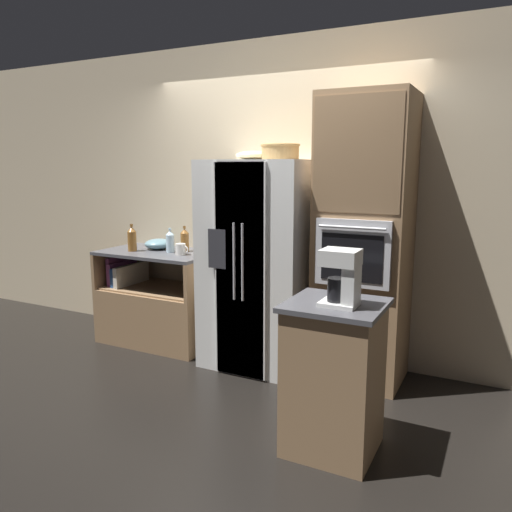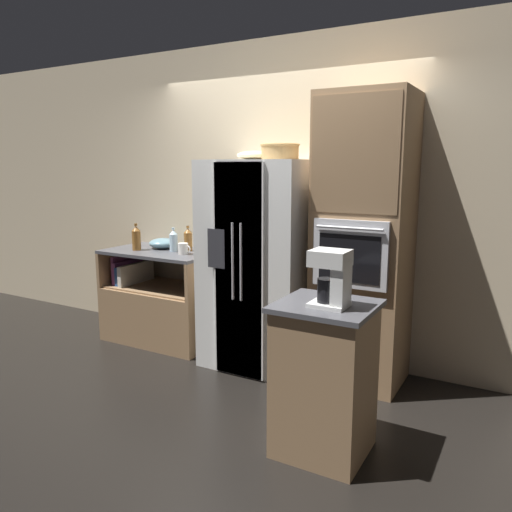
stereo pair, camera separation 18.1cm
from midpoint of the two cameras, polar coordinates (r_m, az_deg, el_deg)
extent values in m
plane|color=black|center=(4.46, -0.93, -12.22)|extent=(20.00, 20.00, 0.00)
cube|color=beige|center=(4.54, 1.73, 6.40)|extent=(12.00, 0.06, 2.80)
cube|color=#93704C|center=(5.03, -11.88, -6.59)|extent=(1.11, 0.66, 0.53)
cube|color=#93704C|center=(4.96, -11.99, -3.58)|extent=(1.06, 0.61, 0.02)
cube|color=#93704C|center=(5.28, -16.60, -1.16)|extent=(0.04, 0.66, 0.34)
cube|color=#93704C|center=(4.61, -6.87, -2.41)|extent=(0.04, 0.66, 0.34)
cube|color=#4C4C51|center=(4.89, -12.14, 0.37)|extent=(1.11, 0.66, 0.03)
cube|color=#934784|center=(5.22, -16.40, -1.48)|extent=(0.03, 0.32, 0.27)
cube|color=#934784|center=(5.19, -15.97, -1.80)|extent=(0.05, 0.39, 0.22)
cube|color=#284C8E|center=(5.15, -15.50, -2.08)|extent=(0.05, 0.43, 0.18)
cube|color=silver|center=(5.11, -15.03, -2.04)|extent=(0.05, 0.47, 0.20)
cube|color=silver|center=(4.26, -0.65, -0.95)|extent=(0.89, 0.72, 1.76)
cube|color=silver|center=(3.94, -3.25, -1.89)|extent=(0.44, 0.02, 1.72)
cube|color=silver|center=(3.94, -3.10, -1.90)|extent=(0.44, 0.02, 1.72)
cylinder|color=#B2B2B7|center=(3.92, -3.86, -0.66)|extent=(0.02, 0.02, 0.61)
cylinder|color=#B2B2B7|center=(3.88, -2.89, -0.76)|extent=(0.02, 0.02, 0.61)
cube|color=#2D2D33|center=(4.00, -5.79, 0.81)|extent=(0.16, 0.01, 0.32)
cube|color=#93704C|center=(3.96, 10.95, 1.61)|extent=(0.68, 0.58, 2.25)
cube|color=silver|center=(3.68, 9.58, 0.28)|extent=(0.56, 0.04, 0.50)
cube|color=black|center=(3.66, 9.47, -0.22)|extent=(0.46, 0.01, 0.35)
cylinder|color=#B2B2B7|center=(3.62, 9.50, 3.22)|extent=(0.49, 0.02, 0.02)
cube|color=olive|center=(3.64, 9.99, 11.36)|extent=(0.64, 0.01, 0.83)
cube|color=#93704C|center=(3.10, 7.15, -13.86)|extent=(0.51, 0.49, 0.89)
cube|color=#4C4C51|center=(2.94, 7.35, -5.60)|extent=(0.56, 0.53, 0.03)
cylinder|color=tan|center=(4.04, 1.48, 11.76)|extent=(0.30, 0.30, 0.11)
torus|color=tan|center=(4.04, 1.48, 12.56)|extent=(0.31, 0.31, 0.02)
ellipsoid|color=beige|center=(4.29, -1.51, 11.43)|extent=(0.30, 0.30, 0.08)
cylinder|color=brown|center=(4.81, -9.21, 1.55)|extent=(0.08, 0.08, 0.18)
cone|color=brown|center=(4.80, -9.25, 2.84)|extent=(0.08, 0.08, 0.04)
cylinder|color=brown|center=(4.80, -9.26, 3.25)|extent=(0.03, 0.03, 0.02)
cylinder|color=brown|center=(4.94, -15.00, 1.62)|extent=(0.08, 0.08, 0.19)
cone|color=brown|center=(4.92, -15.06, 2.97)|extent=(0.08, 0.08, 0.05)
cylinder|color=brown|center=(4.92, -15.08, 3.39)|extent=(0.03, 0.03, 0.03)
cylinder|color=silver|center=(4.79, -10.84, 1.40)|extent=(0.08, 0.08, 0.17)
cone|color=silver|center=(4.78, -10.88, 2.64)|extent=(0.08, 0.08, 0.04)
cylinder|color=silver|center=(4.77, -10.89, 3.03)|extent=(0.03, 0.03, 0.02)
cylinder|color=silver|center=(4.64, -9.72, 0.77)|extent=(0.09, 0.09, 0.10)
torus|color=silver|center=(4.61, -9.24, 0.72)|extent=(0.07, 0.01, 0.07)
ellipsoid|color=#668C99|center=(5.01, -12.09, 1.35)|extent=(0.27, 0.27, 0.10)
cube|color=white|center=(2.87, 7.68, -5.42)|extent=(0.21, 0.18, 0.02)
cylinder|color=black|center=(2.86, 7.43, -3.84)|extent=(0.11, 0.11, 0.14)
cube|color=white|center=(2.81, 9.06, -2.63)|extent=(0.07, 0.15, 0.32)
cube|color=white|center=(2.81, 7.81, -0.17)|extent=(0.21, 0.18, 0.09)
camera|label=1|loc=(0.09, -91.25, -0.23)|focal=35.00mm
camera|label=2|loc=(0.09, 88.75, 0.23)|focal=35.00mm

